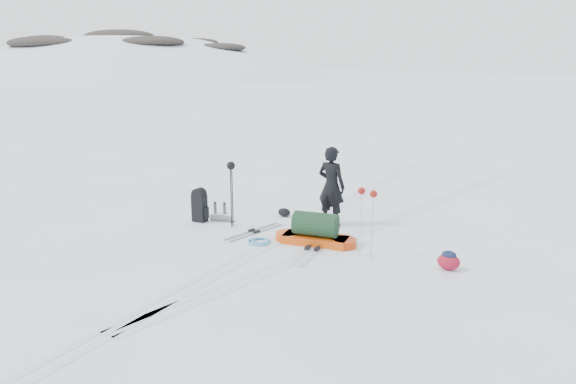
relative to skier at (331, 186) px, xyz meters
name	(u,v)px	position (x,y,z in m)	size (l,w,h in m)	color
ground	(282,236)	(-0.44, -1.31, -0.90)	(200.00, 200.00, 0.00)	white
ski_tracks	(328,231)	(0.17, -0.43, -0.90)	(3.38, 17.97, 0.01)	silver
skier	(331,186)	(0.00, 0.00, 0.00)	(0.66, 0.43, 1.81)	black
pulk_sled	(316,232)	(0.38, -1.30, -0.65)	(1.78, 0.88, 0.66)	#DC4A0C
expedition_rucksack	(202,206)	(-2.61, -1.42, -0.54)	(0.79, 0.59, 0.79)	black
ski_poles_black	(231,174)	(-1.78, -1.35, 0.32)	(0.18, 0.21, 1.49)	black
ski_poles_silver	(367,200)	(1.60, -1.50, 0.24)	(0.42, 0.22, 1.36)	silver
touring_skis_grey	(254,232)	(-1.12, -1.42, -0.89)	(0.46, 1.61, 0.06)	#93979B
touring_skis_white	(312,249)	(0.54, -1.69, -0.89)	(0.68, 1.99, 0.07)	silver
rope_coil	(260,241)	(-0.61, -1.90, -0.87)	(0.53, 0.53, 0.06)	#53A7CA
small_daypack	(449,260)	(3.11, -1.19, -0.73)	(0.45, 0.36, 0.35)	maroon
thermos_pair	(220,208)	(-2.68, -0.72, -0.76)	(0.25, 0.23, 0.30)	#505257
stuff_sack	(284,212)	(-1.26, -0.03, -0.81)	(0.37, 0.31, 0.20)	black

